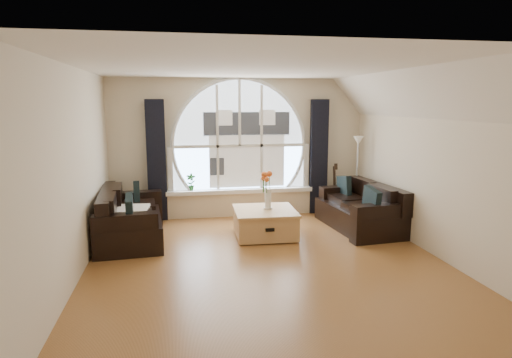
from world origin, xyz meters
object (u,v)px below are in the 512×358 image
object	(u,v)px
coffee_chest	(265,222)
potted_plant	(191,182)
sofa_right	(359,207)
floor_lamp	(357,177)
vase_flowers	(268,186)
guitar	(333,189)
sofa_left	(131,216)

from	to	relation	value
coffee_chest	potted_plant	size ratio (longest dim) A/B	3.05
sofa_right	potted_plant	distance (m)	3.20
potted_plant	floor_lamp	bearing A→B (deg)	-8.85
coffee_chest	vase_flowers	world-z (taller)	vase_flowers
coffee_chest	potted_plant	bearing A→B (deg)	132.20
coffee_chest	guitar	xyz separation A→B (m)	(1.62, 1.14, 0.28)
coffee_chest	potted_plant	world-z (taller)	potted_plant
sofa_left	potted_plant	size ratio (longest dim) A/B	5.62
vase_flowers	floor_lamp	distance (m)	2.13
sofa_left	potted_plant	distance (m)	1.62
guitar	potted_plant	size ratio (longest dim) A/B	3.17
coffee_chest	guitar	distance (m)	2.01
floor_lamp	guitar	distance (m)	0.53
sofa_right	floor_lamp	bearing A→B (deg)	65.08
sofa_right	coffee_chest	bearing A→B (deg)	179.28
vase_flowers	potted_plant	bearing A→B (deg)	132.53
coffee_chest	vase_flowers	size ratio (longest dim) A/B	1.46
floor_lamp	potted_plant	size ratio (longest dim) A/B	4.78
vase_flowers	potted_plant	world-z (taller)	vase_flowers
coffee_chest	vase_flowers	distance (m)	0.60
guitar	vase_flowers	bearing A→B (deg)	-138.53
sofa_left	coffee_chest	bearing A→B (deg)	-9.31
vase_flowers	potted_plant	size ratio (longest dim) A/B	2.09
sofa_left	guitar	distance (m)	3.95
coffee_chest	floor_lamp	distance (m)	2.27
sofa_left	potted_plant	world-z (taller)	potted_plant
sofa_right	potted_plant	xyz separation A→B (m)	(-2.93, 1.25, 0.32)
sofa_right	potted_plant	world-z (taller)	potted_plant
coffee_chest	potted_plant	distance (m)	1.89
sofa_left	floor_lamp	world-z (taller)	floor_lamp
vase_flowers	guitar	world-z (taller)	vase_flowers
floor_lamp	sofa_right	bearing A→B (deg)	-109.36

